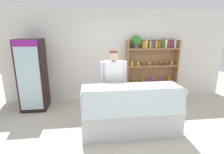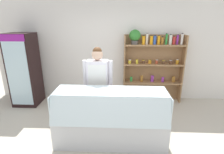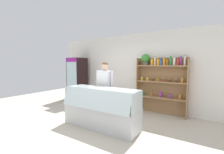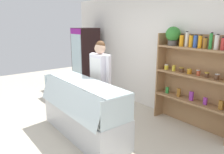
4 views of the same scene
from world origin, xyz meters
name	(u,v)px [view 3 (image 3 of 4)]	position (x,y,z in m)	size (l,w,h in m)	color
ground_plane	(100,128)	(0.00, 0.00, 0.00)	(12.00, 12.00, 0.00)	beige
back_wall	(135,72)	(0.00, 2.16, 1.35)	(6.80, 0.10, 2.70)	white
drinks_fridge	(77,80)	(-2.38, 1.61, 0.94)	(0.64, 0.64, 1.89)	black
shelving_unit	(159,79)	(0.93, 1.96, 1.15)	(1.58, 0.30, 1.96)	#9E754C
deli_display_case	(101,114)	(-0.05, 0.13, 0.32)	(2.00, 0.73, 1.01)	silver
shop_clerk	(105,85)	(-0.34, 0.71, 1.00)	(0.61, 0.25, 1.69)	#383D51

